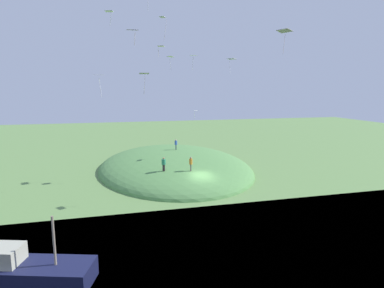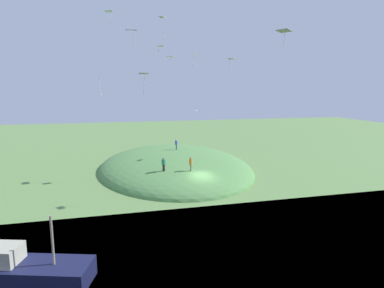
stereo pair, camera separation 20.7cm
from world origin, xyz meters
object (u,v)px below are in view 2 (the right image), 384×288
object	(u,v)px
kite_1	(171,57)
kite_2	(193,56)
kite_6	(109,12)
kite_14	(163,20)
boat_on_lake	(17,270)
kite_8	(131,31)
kite_10	(144,75)
person_walking_path	(164,163)
kite_3	(196,111)
person_on_hilltop	(191,162)
kite_5	(231,60)
kite_11	(284,32)
kite_9	(161,47)
kite_4	(98,76)
person_near_shore	(176,143)

from	to	relation	value
kite_1	kite_2	size ratio (longest dim) A/B	0.95
kite_6	kite_14	bearing A→B (deg)	-133.56
boat_on_lake	kite_8	distance (m)	16.46
kite_10	kite_14	distance (m)	5.68
person_walking_path	kite_10	xyz separation A→B (m)	(-7.83, 2.79, 9.59)
kite_3	kite_8	size ratio (longest dim) A/B	0.97
person_on_hilltop	kite_5	bearing A→B (deg)	36.82
boat_on_lake	kite_11	world-z (taller)	kite_11
kite_6	kite_9	size ratio (longest dim) A/B	1.16
kite_1	kite_8	world-z (taller)	kite_1
person_on_hilltop	kite_14	bearing A→B (deg)	-29.10
person_on_hilltop	kite_6	distance (m)	17.98
person_walking_path	kite_8	xyz separation A→B (m)	(-13.00, 4.02, 12.26)
kite_4	kite_5	bearing A→B (deg)	-100.46
kite_1	person_on_hilltop	bearing A→B (deg)	-162.91
person_walking_path	kite_6	distance (m)	16.88
kite_6	kite_1	bearing A→B (deg)	-53.52
boat_on_lake	kite_5	distance (m)	24.19
kite_5	kite_8	distance (m)	12.24
person_on_hilltop	kite_4	bearing A→B (deg)	-66.60
person_walking_path	kite_6	size ratio (longest dim) A/B	1.14
person_walking_path	kite_5	bearing A→B (deg)	163.98
kite_9	person_walking_path	bearing A→B (deg)	-178.00
person_walking_path	kite_10	distance (m)	12.69
kite_2	kite_6	bearing A→B (deg)	114.66
boat_on_lake	kite_8	bearing A→B (deg)	-136.49
boat_on_lake	kite_14	bearing A→B (deg)	-117.46
kite_5	kite_10	xyz separation A→B (m)	(-1.99, 8.64, -1.61)
person_walking_path	kite_5	world-z (taller)	kite_5
kite_3	kite_11	bearing A→B (deg)	-169.31
kite_4	kite_8	size ratio (longest dim) A/B	1.92
kite_3	kite_9	bearing A→B (deg)	130.54
person_walking_path	kite_9	xyz separation A→B (m)	(0.54, 0.02, 13.06)
person_on_hilltop	kite_8	world-z (taller)	kite_8
boat_on_lake	kite_1	bearing A→B (deg)	-105.49
kite_2	kite_9	size ratio (longest dim) A/B	1.47
person_near_shore	kite_3	world-z (taller)	kite_3
kite_4	kite_6	distance (m)	6.73
person_walking_path	boat_on_lake	bearing A→B (deg)	84.86
kite_2	kite_6	distance (m)	11.29
boat_on_lake	kite_8	xyz separation A→B (m)	(3.63, -7.23, 14.33)
kite_5	kite_11	world-z (taller)	kite_11
person_near_shore	kite_11	distance (m)	25.20
kite_3	kite_9	distance (m)	10.14
kite_3	kite_14	world-z (taller)	kite_14
kite_6	kite_11	distance (m)	17.14
kite_14	person_near_shore	bearing A→B (deg)	-14.90
person_on_hilltop	kite_4	world-z (taller)	kite_4
boat_on_lake	kite_6	size ratio (longest dim) A/B	6.06
kite_4	kite_14	bearing A→B (deg)	-111.98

